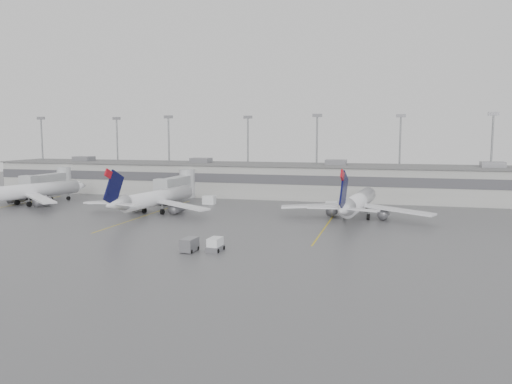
% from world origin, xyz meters
% --- Properties ---
extents(ground, '(260.00, 260.00, 0.00)m').
position_xyz_m(ground, '(0.00, 0.00, 0.00)').
color(ground, '#505053').
rests_on(ground, ground).
extents(terminal, '(152.00, 17.00, 9.45)m').
position_xyz_m(terminal, '(-0.01, 57.98, 4.17)').
color(terminal, '#9C9D98').
rests_on(terminal, ground).
extents(light_masts, '(142.40, 8.00, 20.60)m').
position_xyz_m(light_masts, '(0.00, 63.75, 12.03)').
color(light_masts, gray).
rests_on(light_masts, ground).
extents(jet_bridge_left, '(4.00, 17.20, 7.00)m').
position_xyz_m(jet_bridge_left, '(-55.50, 45.72, 3.87)').
color(jet_bridge_left, '#A7A9AC').
rests_on(jet_bridge_left, ground).
extents(jet_bridge_right, '(4.00, 17.20, 7.00)m').
position_xyz_m(jet_bridge_right, '(-20.50, 45.72, 3.87)').
color(jet_bridge_right, '#A7A9AC').
rests_on(jet_bridge_right, ground).
extents(stand_markings, '(105.25, 40.00, 0.01)m').
position_xyz_m(stand_markings, '(-0.00, 24.00, 0.01)').
color(stand_markings, gold).
rests_on(stand_markings, ground).
extents(jet_far_left, '(27.23, 31.01, 10.35)m').
position_xyz_m(jet_far_left, '(-49.21, 27.30, 3.22)').
color(jet_far_left, white).
rests_on(jet_far_left, ground).
extents(jet_mid_left, '(26.82, 30.24, 9.81)m').
position_xyz_m(jet_mid_left, '(-16.94, 24.87, 3.05)').
color(jet_mid_left, white).
rests_on(jet_mid_left, ground).
extents(jet_mid_right, '(27.84, 31.36, 10.16)m').
position_xyz_m(jet_mid_right, '(22.09, 28.94, 3.16)').
color(jet_mid_right, white).
rests_on(jet_mid_right, ground).
extents(baggage_tug, '(1.97, 2.91, 1.81)m').
position_xyz_m(baggage_tug, '(5.46, -2.20, 0.71)').
color(baggage_tug, white).
rests_on(baggage_tug, ground).
extents(baggage_cart, '(1.78, 2.93, 1.83)m').
position_xyz_m(baggage_cart, '(2.26, -3.40, 0.95)').
color(baggage_cart, slate).
rests_on(baggage_cart, ground).
extents(gse_uld_a, '(2.40, 1.90, 1.50)m').
position_xyz_m(gse_uld_a, '(-54.72, 38.21, 0.75)').
color(gse_uld_a, white).
rests_on(gse_uld_a, ground).
extents(gse_uld_b, '(2.73, 1.85, 1.91)m').
position_xyz_m(gse_uld_b, '(-11.16, 40.08, 0.95)').
color(gse_uld_b, white).
rests_on(gse_uld_b, ground).
extents(gse_uld_c, '(2.45, 1.68, 1.70)m').
position_xyz_m(gse_uld_c, '(16.24, 39.15, 0.85)').
color(gse_uld_c, white).
rests_on(gse_uld_c, ground).
extents(gse_loader, '(2.98, 3.85, 2.12)m').
position_xyz_m(gse_loader, '(-25.82, 43.26, 1.06)').
color(gse_loader, slate).
rests_on(gse_loader, ground).
extents(cone_a, '(0.47, 0.47, 0.74)m').
position_xyz_m(cone_a, '(-48.32, 30.41, 0.37)').
color(cone_a, '#E66304').
rests_on(cone_a, ground).
extents(cone_b, '(0.40, 0.40, 0.64)m').
position_xyz_m(cone_b, '(-24.07, 39.10, 0.32)').
color(cone_b, '#E66304').
rests_on(cone_b, ground).
extents(cone_c, '(0.46, 0.46, 0.74)m').
position_xyz_m(cone_c, '(19.75, 33.79, 0.37)').
color(cone_c, '#E66304').
rests_on(cone_c, ground).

